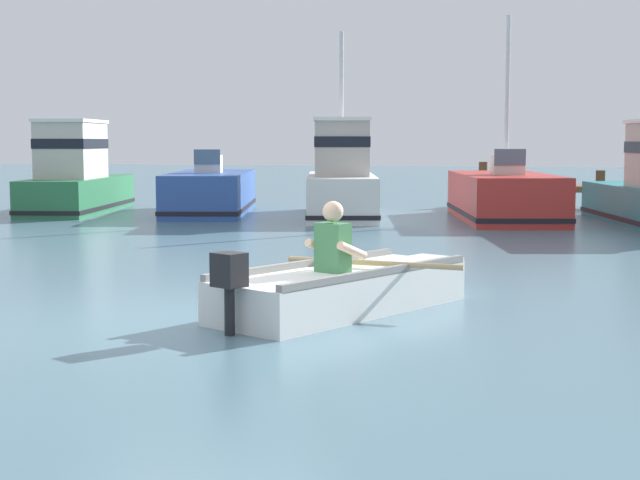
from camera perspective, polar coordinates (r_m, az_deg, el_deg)
name	(u,v)px	position (r m, az deg, el deg)	size (l,w,h in m)	color
ground_plane	(200,319)	(9.84, -7.22, -4.71)	(120.00, 120.00, 0.00)	slate
rowboat_with_person	(346,287)	(10.20, 1.58, -2.86)	(2.51, 3.46, 1.19)	white
moored_boat_green	(76,179)	(25.09, -14.42, 3.58)	(2.48, 5.42, 2.35)	#287042
moored_boat_blue	(211,194)	(24.08, -6.57, 2.78)	(2.89, 5.46, 1.61)	#2D519E
moored_boat_white	(341,181)	(22.70, 1.28, 3.57)	(2.66, 5.47, 4.38)	white
moored_boat_red	(504,197)	(22.39, 10.98, 2.52)	(3.01, 5.53, 4.64)	#B72D28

